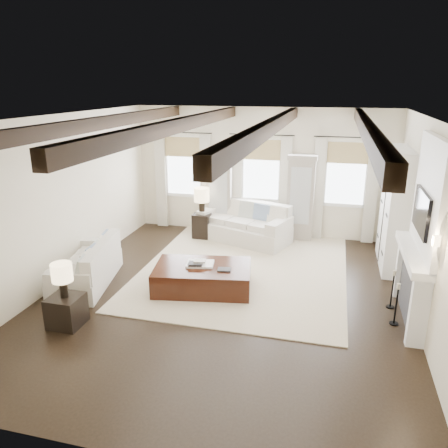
% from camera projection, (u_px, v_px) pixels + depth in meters
% --- Properties ---
extents(ground, '(7.50, 7.50, 0.00)m').
position_uv_depth(ground, '(225.00, 297.00, 8.00)').
color(ground, black).
rests_on(ground, ground).
extents(room_shell, '(6.54, 7.54, 3.22)m').
position_uv_depth(room_shell, '(276.00, 188.00, 8.07)').
color(room_shell, '#F5EACD').
rests_on(room_shell, ground).
extents(area_rug, '(4.15, 5.00, 0.02)m').
position_uv_depth(area_rug, '(245.00, 268.00, 9.22)').
color(area_rug, beige).
rests_on(area_rug, ground).
extents(sofa_back, '(2.44, 1.70, 0.96)m').
position_uv_depth(sofa_back, '(245.00, 225.00, 10.80)').
color(sofa_back, silver).
rests_on(sofa_back, ground).
extents(sofa_left, '(1.26, 2.08, 0.83)m').
position_uv_depth(sofa_left, '(89.00, 267.00, 8.45)').
color(sofa_left, silver).
rests_on(sofa_left, ground).
extents(ottoman, '(1.95, 1.40, 0.47)m').
position_uv_depth(ottoman, '(203.00, 278.00, 8.24)').
color(ottoman, black).
rests_on(ottoman, ground).
extents(tray, '(0.56, 0.46, 0.04)m').
position_uv_depth(tray, '(200.00, 264.00, 8.22)').
color(tray, white).
rests_on(tray, ottoman).
extents(book_lower, '(0.29, 0.24, 0.04)m').
position_uv_depth(book_lower, '(195.00, 264.00, 8.13)').
color(book_lower, '#262628').
rests_on(book_lower, tray).
extents(book_upper, '(0.25, 0.20, 0.03)m').
position_uv_depth(book_upper, '(200.00, 261.00, 8.17)').
color(book_upper, beige).
rests_on(book_upper, book_lower).
extents(book_loose, '(0.27, 0.22, 0.03)m').
position_uv_depth(book_loose, '(224.00, 270.00, 7.98)').
color(book_loose, '#262628').
rests_on(book_loose, ottoman).
extents(side_table_front, '(0.50, 0.50, 0.50)m').
position_uv_depth(side_table_front, '(66.00, 311.00, 7.00)').
color(side_table_front, black).
rests_on(side_table_front, ground).
extents(lamp_front, '(0.33, 0.33, 0.57)m').
position_uv_depth(lamp_front, '(62.00, 274.00, 6.81)').
color(lamp_front, black).
rests_on(lamp_front, side_table_front).
extents(side_table_back, '(0.42, 0.42, 0.63)m').
position_uv_depth(side_table_back, '(202.00, 226.00, 10.99)').
color(side_table_back, black).
rests_on(side_table_back, ground).
extents(lamp_back, '(0.38, 0.38, 0.65)m').
position_uv_depth(lamp_back, '(202.00, 196.00, 10.76)').
color(lamp_back, black).
rests_on(lamp_back, side_table_back).
extents(candlestick_near, '(0.15, 0.15, 0.72)m').
position_uv_depth(candlestick_near, '(396.00, 308.00, 7.01)').
color(candlestick_near, black).
rests_on(candlestick_near, ground).
extents(candlestick_far, '(0.14, 0.14, 0.70)m').
position_uv_depth(candlestick_far, '(392.00, 292.00, 7.54)').
color(candlestick_far, black).
rests_on(candlestick_far, ground).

